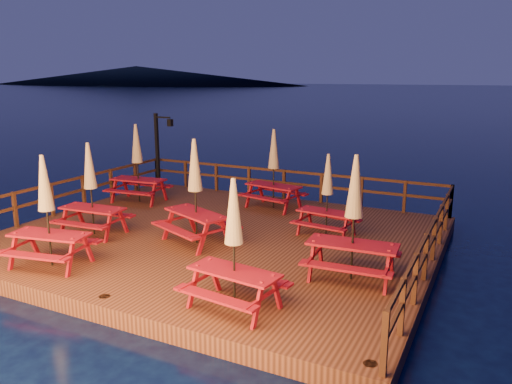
% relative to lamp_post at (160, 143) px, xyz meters
% --- Properties ---
extents(ground, '(500.00, 500.00, 0.00)m').
position_rel_lamp_post_xyz_m(ground, '(5.39, -4.55, -2.20)').
color(ground, black).
rests_on(ground, ground).
extents(deck, '(12.00, 10.00, 0.40)m').
position_rel_lamp_post_xyz_m(deck, '(5.39, -4.55, -2.00)').
color(deck, '#402114').
rests_on(deck, ground).
extents(deck_piles, '(11.44, 9.44, 1.40)m').
position_rel_lamp_post_xyz_m(deck_piles, '(5.39, -4.55, -2.50)').
color(deck_piles, '#381D11').
rests_on(deck_piles, ground).
extents(railing, '(11.80, 9.75, 1.10)m').
position_rel_lamp_post_xyz_m(railing, '(5.39, -2.77, -1.03)').
color(railing, '#381D11').
rests_on(railing, deck).
extents(lamp_post, '(0.85, 0.18, 3.00)m').
position_rel_lamp_post_xyz_m(lamp_post, '(0.00, 0.00, 0.00)').
color(lamp_post, black).
rests_on(lamp_post, deck).
extents(headland_left, '(180.00, 84.00, 9.00)m').
position_rel_lamp_post_xyz_m(headland_left, '(-154.61, 185.45, 2.30)').
color(headland_left, black).
rests_on(headland_left, ground).
extents(picnic_table_0, '(2.16, 1.90, 2.72)m').
position_rel_lamp_post_xyz_m(picnic_table_0, '(3.02, -8.40, -0.38)').
color(picnic_table_0, maroon).
rests_on(picnic_table_0, deck).
extents(picnic_table_1, '(1.81, 1.55, 2.38)m').
position_rel_lamp_post_xyz_m(picnic_table_1, '(8.22, -3.18, -0.56)').
color(picnic_table_1, maroon).
rests_on(picnic_table_1, deck).
extents(picnic_table_2, '(2.13, 1.82, 2.82)m').
position_rel_lamp_post_xyz_m(picnic_table_2, '(0.84, -2.47, -0.33)').
color(picnic_table_2, maroon).
rests_on(picnic_table_2, deck).
extents(picnic_table_3, '(2.01, 1.73, 2.64)m').
position_rel_lamp_post_xyz_m(picnic_table_3, '(8.09, -8.40, -0.42)').
color(picnic_table_3, maroon).
rests_on(picnic_table_3, deck).
extents(picnic_table_4, '(2.10, 1.77, 2.86)m').
position_rel_lamp_post_xyz_m(picnic_table_4, '(9.76, -5.96, -0.31)').
color(picnic_table_4, maroon).
rests_on(picnic_table_4, deck).
extents(picnic_table_5, '(2.17, 1.90, 2.74)m').
position_rel_lamp_post_xyz_m(picnic_table_5, '(5.60, -1.10, -0.37)').
color(picnic_table_5, maroon).
rests_on(picnic_table_5, deck).
extents(picnic_table_6, '(2.49, 2.30, 2.88)m').
position_rel_lamp_post_xyz_m(picnic_table_6, '(5.24, -5.40, -0.30)').
color(picnic_table_6, maroon).
rests_on(picnic_table_6, deck).
extents(picnic_table_7, '(1.99, 1.69, 2.68)m').
position_rel_lamp_post_xyz_m(picnic_table_7, '(2.16, -6.10, -0.40)').
color(picnic_table_7, maroon).
rests_on(picnic_table_7, deck).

